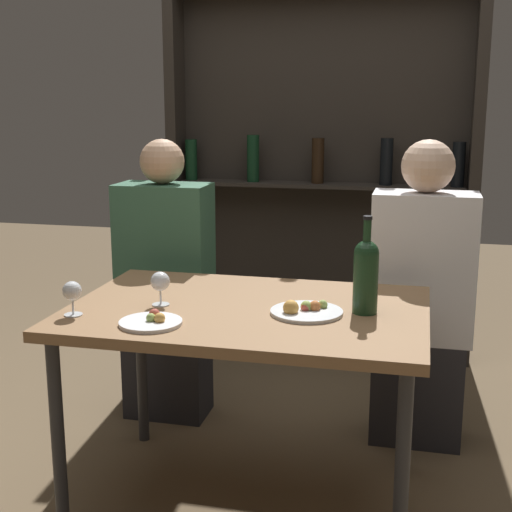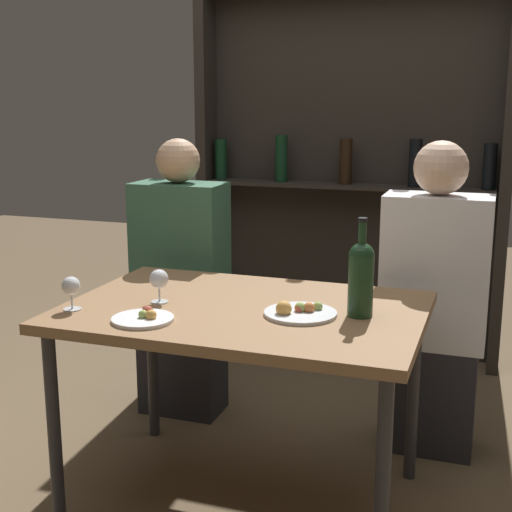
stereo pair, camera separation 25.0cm
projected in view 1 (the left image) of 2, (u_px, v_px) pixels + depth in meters
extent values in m
plane|color=brown|center=(248.00, 499.00, 2.57)|extent=(10.00, 10.00, 0.00)
cube|color=olive|center=(248.00, 312.00, 2.42)|extent=(1.20, 0.82, 0.04)
cylinder|color=#2D2D30|center=(58.00, 440.00, 2.29)|extent=(0.04, 0.04, 0.69)
cylinder|color=#2D2D30|center=(402.00, 481.00, 2.04)|extent=(0.04, 0.04, 0.69)
cylinder|color=#2D2D30|center=(142.00, 363.00, 2.95)|extent=(0.04, 0.04, 0.69)
cylinder|color=#2D2D30|center=(408.00, 386.00, 2.71)|extent=(0.04, 0.04, 0.69)
cube|color=#28231E|center=(321.00, 163.00, 3.97)|extent=(1.63, 0.02, 2.13)
cube|color=#28231E|center=(176.00, 161.00, 4.06)|extent=(0.06, 0.18, 2.13)
cube|color=#28231E|center=(475.00, 168.00, 3.69)|extent=(0.06, 0.18, 2.13)
cube|color=#28231E|center=(318.00, 185.00, 3.90)|extent=(1.55, 0.18, 0.02)
cylinder|color=black|center=(191.00, 160.00, 4.04)|extent=(0.07, 0.07, 0.23)
cylinder|color=black|center=(253.00, 158.00, 3.95)|extent=(0.07, 0.07, 0.26)
cylinder|color=black|center=(318.00, 161.00, 3.87)|extent=(0.07, 0.07, 0.25)
cylinder|color=black|center=(386.00, 162.00, 3.79)|extent=(0.07, 0.07, 0.25)
cylinder|color=black|center=(458.00, 165.00, 3.71)|extent=(0.07, 0.07, 0.23)
cylinder|color=#19381E|center=(365.00, 283.00, 2.33)|extent=(0.08, 0.08, 0.20)
sphere|color=#19381E|center=(367.00, 253.00, 2.31)|extent=(0.08, 0.08, 0.08)
cylinder|color=#19381E|center=(367.00, 236.00, 2.29)|extent=(0.03, 0.03, 0.11)
cylinder|color=black|center=(368.00, 218.00, 2.28)|extent=(0.03, 0.03, 0.01)
cylinder|color=silver|center=(73.00, 315.00, 2.32)|extent=(0.06, 0.06, 0.00)
cylinder|color=silver|center=(73.00, 305.00, 2.31)|extent=(0.01, 0.01, 0.06)
sphere|color=silver|center=(72.00, 291.00, 2.30)|extent=(0.06, 0.06, 0.06)
cylinder|color=silver|center=(161.00, 305.00, 2.43)|extent=(0.06, 0.06, 0.00)
cylinder|color=silver|center=(161.00, 295.00, 2.43)|extent=(0.01, 0.01, 0.06)
sphere|color=silver|center=(160.00, 281.00, 2.42)|extent=(0.07, 0.07, 0.07)
cylinder|color=silver|center=(307.00, 312.00, 2.34)|extent=(0.24, 0.24, 0.01)
sphere|color=#C67038|center=(315.00, 306.00, 2.34)|extent=(0.04, 0.04, 0.04)
sphere|color=#B74C3D|center=(306.00, 307.00, 2.34)|extent=(0.03, 0.03, 0.03)
sphere|color=#99B256|center=(306.00, 306.00, 2.34)|extent=(0.04, 0.04, 0.04)
sphere|color=gold|center=(291.00, 308.00, 2.31)|extent=(0.05, 0.05, 0.05)
sphere|color=#99B256|center=(323.00, 305.00, 2.36)|extent=(0.03, 0.03, 0.03)
cylinder|color=white|center=(151.00, 323.00, 2.23)|extent=(0.20, 0.20, 0.01)
sphere|color=#B74C3D|center=(154.00, 314.00, 2.26)|extent=(0.04, 0.04, 0.04)
sphere|color=#99B256|center=(151.00, 318.00, 2.22)|extent=(0.03, 0.03, 0.03)
sphere|color=#B74C3D|center=(152.00, 318.00, 2.23)|extent=(0.02, 0.02, 0.02)
sphere|color=gold|center=(160.00, 318.00, 2.22)|extent=(0.04, 0.04, 0.04)
cube|color=#26262B|center=(168.00, 367.00, 3.23)|extent=(0.36, 0.22, 0.45)
cube|color=#38664C|center=(165.00, 253.00, 3.12)|extent=(0.40, 0.22, 0.61)
sphere|color=tan|center=(162.00, 161.00, 3.03)|extent=(0.19, 0.19, 0.19)
cube|color=#26262B|center=(416.00, 389.00, 2.99)|extent=(0.37, 0.22, 0.45)
cube|color=white|center=(423.00, 267.00, 2.87)|extent=(0.41, 0.22, 0.60)
sphere|color=beige|center=(428.00, 166.00, 2.78)|extent=(0.21, 0.21, 0.21)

